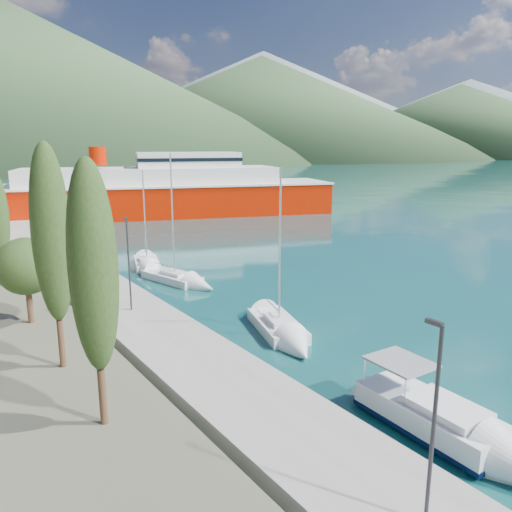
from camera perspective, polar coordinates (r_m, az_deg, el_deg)
ground at (r=136.80m, az=-26.42°, el=6.63°), size 1400.00×1400.00×0.00m
quay at (r=43.72m, az=-19.02°, el=-2.60°), size 5.00×88.00×0.80m
hills_far at (r=656.45m, az=-21.68°, el=17.66°), size 1480.00×900.00×180.00m
hills_near at (r=406.69m, az=-18.62°, el=17.44°), size 1010.00×520.00×115.00m
lamp_posts at (r=33.54m, az=-14.71°, el=-0.35°), size 0.15×48.07×6.06m
motor_cruiser at (r=21.71m, az=22.37°, el=-18.52°), size 2.79×8.55×3.12m
sailboat_near at (r=29.78m, az=3.62°, el=-9.26°), size 4.54×8.00×11.02m
sailboat_mid at (r=41.55m, az=-7.89°, el=-2.95°), size 3.96×8.25×11.49m
sailboat_far at (r=46.92m, az=-12.21°, el=-1.30°), size 4.13×7.10×9.95m
ferry at (r=82.72m, az=-11.61°, el=6.99°), size 58.99×30.69×11.55m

